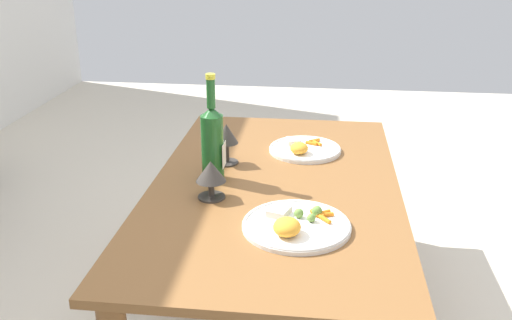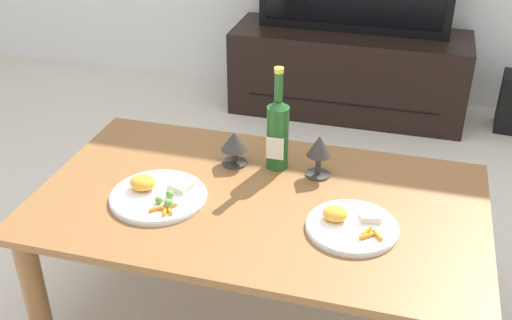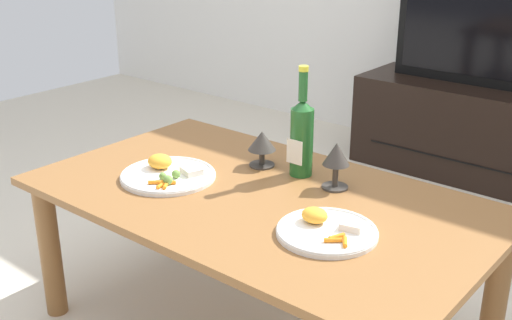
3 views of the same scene
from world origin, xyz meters
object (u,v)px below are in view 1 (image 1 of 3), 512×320
Objects in this scene: wine_bottle at (212,140)px; goblet_right at (226,137)px; dinner_plate_right at (304,149)px; goblet_left at (211,174)px; dining_table at (275,204)px; dinner_plate_left at (295,224)px.

goblet_right is (0.14, -0.02, -0.04)m from wine_bottle.
dinner_plate_right is at bearing -61.35° from goblet_right.
goblet_left reaches higher than dinner_plate_right.
goblet_right reaches higher than dinner_plate_right.
wine_bottle is at bearing 87.94° from dining_table.
dinner_plate_left is at bearing -137.18° from wine_bottle.
goblet_left is at bearing 57.84° from dinner_plate_left.
dinner_plate_left reaches higher than dinner_plate_right.
dinner_plate_left is at bearing -122.16° from goblet_left.
goblet_left is 0.40× the size of dinner_plate_left.
goblet_left is (-0.14, 0.18, 0.16)m from dining_table.
goblet_right is at bearing -8.42° from wine_bottle.
dinner_plate_right is (0.29, -0.29, -0.12)m from wine_bottle.
dinner_plate_left is (-0.17, -0.27, -0.07)m from goblet_left.
dinner_plate_left is (-0.31, -0.29, -0.12)m from wine_bottle.
goblet_right is 0.53m from dinner_plate_left.
dinner_plate_right is (0.29, -0.08, 0.09)m from dining_table.
dinner_plate_right is at bearing 0.07° from dinner_plate_left.
wine_bottle is at bearing 42.82° from dinner_plate_left.
dinner_plate_right is (0.14, -0.26, -0.09)m from goblet_right.
dinner_plate_right is at bearing -15.45° from dining_table.
goblet_right is (0.15, 0.18, 0.18)m from dining_table.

